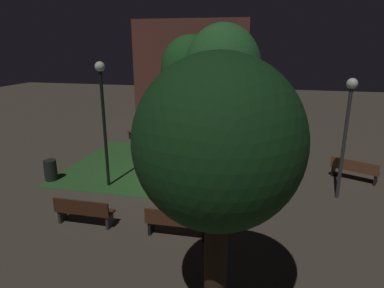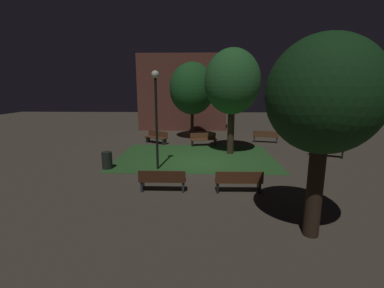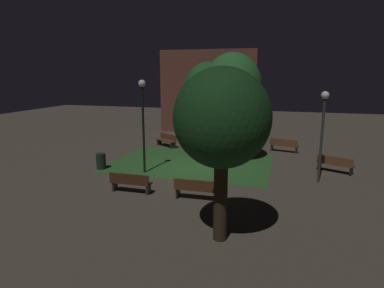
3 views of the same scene
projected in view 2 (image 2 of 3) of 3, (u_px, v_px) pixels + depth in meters
name	position (u px, v px, depth m)	size (l,w,h in m)	color
ground_plane	(201.00, 162.00, 14.48)	(60.00, 60.00, 0.00)	#4C4438
grass_lawn	(195.00, 157.00, 15.64)	(8.95, 6.44, 0.01)	#2D6028
bench_lawn_edge	(162.00, 180.00, 10.31)	(1.80, 0.48, 0.88)	#422314
bench_near_trees	(239.00, 181.00, 10.21)	(1.81, 0.52, 0.88)	#512D19
bench_back_row	(157.00, 137.00, 19.32)	(1.77, 1.38, 0.88)	brown
bench_by_lamp	(203.00, 139.00, 18.56)	(1.86, 0.84, 0.88)	brown
bench_front_left	(266.00, 136.00, 19.57)	(1.86, 0.89, 0.88)	brown
bench_front_right	(327.00, 149.00, 15.54)	(1.84, 1.18, 0.88)	brown
tree_tall_center	(324.00, 97.00, 6.59)	(2.84, 2.84, 5.26)	#2D2116
tree_back_right	(192.00, 89.00, 20.32)	(3.46, 3.46, 5.87)	#2D2116
tree_back_left	(232.00, 82.00, 15.56)	(3.25, 3.25, 6.20)	#38281C
lamp_post_near_wall	(156.00, 104.00, 12.66)	(0.36, 0.36, 4.75)	black
lamp_post_plaza_west	(331.00, 109.00, 13.24)	(0.36, 0.36, 4.27)	#333338
trash_bin	(107.00, 160.00, 13.28)	(0.50, 0.50, 0.85)	black
building_wall_backdrop	(182.00, 93.00, 24.72)	(8.19, 0.80, 6.98)	brown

